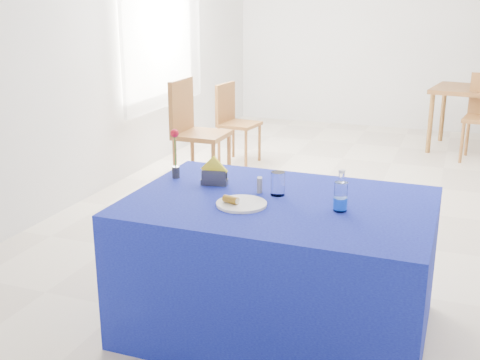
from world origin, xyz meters
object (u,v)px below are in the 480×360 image
object	(u,v)px
chair_win_b	(233,117)
water_bottle	(341,197)
plate	(242,204)
chair_win_a	(193,125)
blue_table	(278,266)

from	to	relation	value
chair_win_b	water_bottle	bearing A→B (deg)	-143.33
plate	chair_win_a	size ratio (longest dim) A/B	0.25
plate	chair_win_b	xyz separation A→B (m)	(-1.36, 3.36, -0.26)
blue_table	chair_win_a	xyz separation A→B (m)	(-1.56, 2.25, 0.22)
plate	water_bottle	xyz separation A→B (m)	(0.49, 0.10, 0.06)
blue_table	chair_win_b	size ratio (longest dim) A/B	1.83
chair_win_a	chair_win_b	xyz separation A→B (m)	(0.04, 0.96, -0.10)
plate	chair_win_b	distance (m)	3.63
water_bottle	blue_table	bearing A→B (deg)	172.47
plate	blue_table	size ratio (longest dim) A/B	0.17
blue_table	chair_win_b	bearing A→B (deg)	115.28
water_bottle	chair_win_a	distance (m)	2.98
blue_table	water_bottle	bearing A→B (deg)	-7.53
blue_table	chair_win_a	bearing A→B (deg)	124.68
blue_table	chair_win_b	distance (m)	3.56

